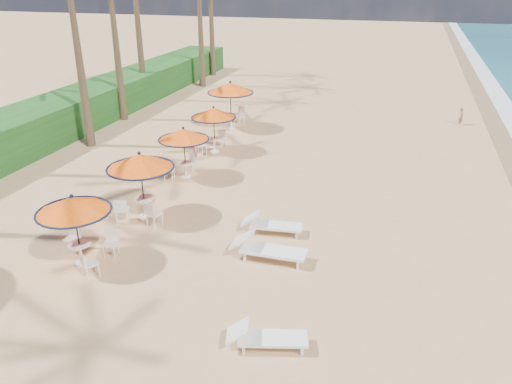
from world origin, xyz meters
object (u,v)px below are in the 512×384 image
at_px(lounger_mid, 266,248).
at_px(lounger_far, 270,224).
at_px(lounger_near, 264,337).
at_px(station_3, 213,119).
at_px(station_2, 183,139).
at_px(station_4, 231,92).
at_px(station_0, 76,213).
at_px(station_1, 140,168).

distance_m(lounger_mid, lounger_far, 1.61).
distance_m(lounger_near, lounger_mid, 3.74).
xyz_separation_m(lounger_near, lounger_far, (-1.28, 5.18, 0.02)).
xyz_separation_m(station_3, lounger_mid, (4.89, -8.48, -1.20)).
relative_size(lounger_near, lounger_mid, 0.85).
bearing_deg(lounger_near, lounger_far, 88.50).
xyz_separation_m(station_2, lounger_near, (5.85, -8.80, -1.32)).
bearing_deg(station_4, lounger_mid, -66.41).
relative_size(station_2, lounger_near, 1.13).
distance_m(station_0, lounger_near, 6.41).
xyz_separation_m(station_3, lounger_near, (5.87, -12.08, -1.27)).
distance_m(station_1, station_2, 3.75).
distance_m(station_1, station_4, 10.89).
height_order(station_4, lounger_far, station_4).
xyz_separation_m(station_0, station_1, (0.27, 3.13, 0.20)).
bearing_deg(station_0, station_3, 89.36).
bearing_deg(station_1, lounger_near, -41.56).
relative_size(station_1, lounger_near, 1.24).
bearing_deg(station_3, station_0, -90.64).
height_order(station_3, lounger_mid, station_3).
height_order(station_4, lounger_near, station_4).
height_order(station_3, station_4, station_4).
relative_size(station_3, lounger_near, 1.13).
height_order(station_3, lounger_near, station_3).
relative_size(station_0, station_2, 1.02).
xyz_separation_m(station_2, station_3, (-0.01, 3.28, -0.05)).
xyz_separation_m(station_4, lounger_mid, (5.38, -12.32, -1.56)).
relative_size(station_2, station_3, 0.99).
distance_m(station_4, lounger_mid, 13.54).
xyz_separation_m(station_1, lounger_far, (4.42, 0.13, -1.47)).
bearing_deg(station_0, station_4, 91.57).
distance_m(station_2, station_4, 7.15).
relative_size(station_1, station_2, 1.10).
bearing_deg(lounger_mid, station_4, 113.23).
height_order(station_1, lounger_near, station_1).
relative_size(station_3, lounger_far, 1.08).
bearing_deg(lounger_mid, lounger_near, -75.16).
xyz_separation_m(lounger_near, lounger_mid, (-0.98, 3.60, 0.07)).
bearing_deg(lounger_near, station_1, 123.02).
xyz_separation_m(station_1, lounger_mid, (4.73, -1.45, -1.42)).
distance_m(station_1, lounger_far, 4.66).
bearing_deg(lounger_mid, lounger_far, 100.56).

